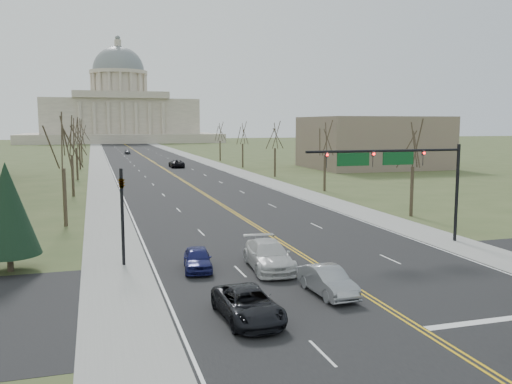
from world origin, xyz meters
TOP-DOWN VIEW (x-y plane):
  - ground at (0.00, 0.00)m, footprint 600.00×600.00m
  - road at (0.00, 110.00)m, footprint 20.00×380.00m
  - cross_road at (0.00, 6.00)m, footprint 120.00×14.00m
  - sidewalk_left at (-12.00, 110.00)m, footprint 4.00×380.00m
  - sidewalk_right at (12.00, 110.00)m, footprint 4.00×380.00m
  - center_line at (0.00, 110.00)m, footprint 0.42×380.00m
  - edge_line_left at (-9.80, 110.00)m, footprint 0.15×380.00m
  - edge_line_right at (9.80, 110.00)m, footprint 0.15×380.00m
  - capitol at (0.00, 249.91)m, footprint 90.00×60.00m
  - signal_mast at (7.45, 13.50)m, footprint 12.12×0.44m
  - signal_left at (-11.50, 13.50)m, footprint 0.32×0.36m
  - tree_r_0 at (15.50, 24.00)m, footprint 3.74×3.74m
  - tree_l_0 at (-15.50, 28.00)m, footprint 3.96×3.96m
  - tree_r_1 at (15.50, 44.00)m, footprint 3.74×3.74m
  - tree_l_1 at (-15.50, 48.00)m, footprint 3.96×3.96m
  - tree_r_2 at (15.50, 64.00)m, footprint 3.74×3.74m
  - tree_l_2 at (-15.50, 68.00)m, footprint 3.96×3.96m
  - tree_r_3 at (15.50, 84.00)m, footprint 3.74×3.74m
  - tree_l_3 at (-15.50, 88.00)m, footprint 3.96×3.96m
  - tree_r_4 at (15.50, 104.00)m, footprint 3.74×3.74m
  - tree_l_4 at (-15.50, 108.00)m, footprint 3.96×3.96m
  - conifer_l at (-18.00, 14.00)m, footprint 3.64×3.64m
  - bldg_right_mass at (40.00, 76.00)m, footprint 25.00×20.00m
  - car_sb_inner_lead at (-1.85, 4.51)m, footprint 1.76×4.41m
  - car_sb_outer_lead at (-6.73, 2.25)m, footprint 2.52×5.11m
  - car_sb_inner_second at (-3.22, 10.01)m, footprint 2.75×5.88m
  - car_sb_outer_second at (-7.34, 11.07)m, footprint 2.13×4.18m
  - car_far_nb at (2.76, 87.50)m, footprint 2.62×5.64m
  - car_far_sb at (-3.62, 139.34)m, footprint 1.77×4.19m

SIDE VIEW (x-z plane):
  - ground at x=0.00m, z-range 0.00..0.00m
  - road at x=0.00m, z-range 0.00..0.01m
  - cross_road at x=0.00m, z-range 0.00..0.01m
  - sidewalk_left at x=-12.00m, z-range 0.00..0.03m
  - sidewalk_right at x=12.00m, z-range 0.00..0.03m
  - center_line at x=0.00m, z-range 0.01..0.02m
  - edge_line_left at x=-9.80m, z-range 0.01..0.02m
  - edge_line_right at x=9.80m, z-range 0.01..0.02m
  - car_sb_outer_second at x=-7.34m, z-range 0.01..1.37m
  - car_sb_outer_lead at x=-6.73m, z-range 0.01..1.41m
  - car_far_sb at x=-3.62m, z-range 0.01..1.43m
  - car_sb_inner_lead at x=-1.85m, z-range 0.01..1.44m
  - car_far_nb at x=2.76m, z-range 0.01..1.58m
  - car_sb_inner_second at x=-3.22m, z-range 0.01..1.67m
  - signal_left at x=-11.50m, z-range 0.71..6.71m
  - conifer_l at x=-18.00m, z-range 0.49..6.99m
  - bldg_right_mass at x=40.00m, z-range 0.00..10.00m
  - signal_mast at x=7.45m, z-range 2.16..9.36m
  - tree_r_0 at x=15.50m, z-range 2.30..10.80m
  - tree_r_1 at x=15.50m, z-range 2.30..10.80m
  - tree_r_2 at x=15.50m, z-range 2.30..10.80m
  - tree_r_3 at x=15.50m, z-range 2.30..10.80m
  - tree_r_4 at x=15.50m, z-range 2.30..10.80m
  - tree_l_0 at x=-15.50m, z-range 2.44..11.44m
  - tree_l_1 at x=-15.50m, z-range 2.44..11.44m
  - tree_l_2 at x=-15.50m, z-range 2.44..11.44m
  - tree_l_3 at x=-15.50m, z-range 2.44..11.44m
  - tree_l_4 at x=-15.50m, z-range 2.44..11.44m
  - capitol at x=0.00m, z-range -10.80..39.20m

